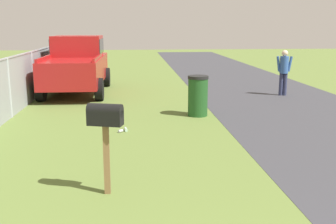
# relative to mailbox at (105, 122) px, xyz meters

# --- Properties ---
(mailbox) EXTENTS (0.33, 0.54, 1.38)m
(mailbox) POSITION_rel_mailbox_xyz_m (0.00, 0.00, 0.00)
(mailbox) COLOR brown
(mailbox) RESTS_ON ground
(pickup_truck) EXTENTS (4.88, 2.23, 2.09)m
(pickup_truck) POSITION_rel_mailbox_xyz_m (9.42, 1.66, -0.01)
(pickup_truck) COLOR maroon
(pickup_truck) RESTS_ON ground
(trash_bin) EXTENTS (0.57, 0.57, 1.12)m
(trash_bin) POSITION_rel_mailbox_xyz_m (5.10, -2.20, -0.54)
(trash_bin) COLOR #1E4C1E
(trash_bin) RESTS_ON ground
(pedestrian) EXTENTS (0.30, 0.56, 1.62)m
(pedestrian) POSITION_rel_mailbox_xyz_m (8.08, -5.78, -0.17)
(pedestrian) COLOR #2D3351
(pedestrian) RESTS_ON ground
(litter_can_midfield_a) EXTENTS (0.13, 0.13, 0.07)m
(litter_can_midfield_a) POSITION_rel_mailbox_xyz_m (3.49, -0.09, -1.08)
(litter_can_midfield_a) COLOR silver
(litter_can_midfield_a) RESTS_ON ground
(litter_bottle_by_mailbox) EXTENTS (0.23, 0.10, 0.07)m
(litter_bottle_by_mailbox) POSITION_rel_mailbox_xyz_m (3.62, -0.21, -1.07)
(litter_bottle_by_mailbox) COLOR #B2D8BF
(litter_bottle_by_mailbox) RESTS_ON ground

